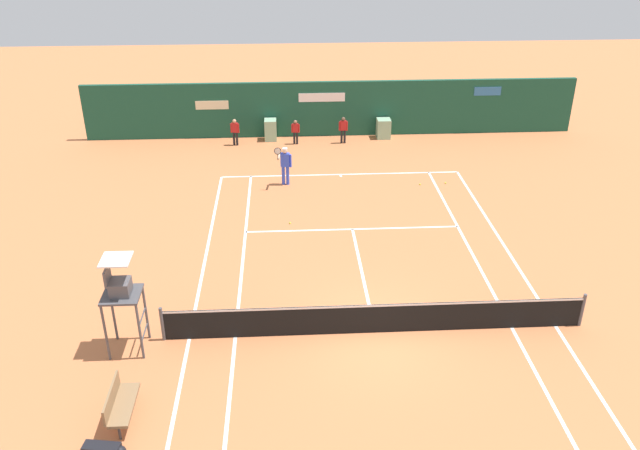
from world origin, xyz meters
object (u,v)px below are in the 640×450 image
at_px(player_on_baseline, 285,163).
at_px(player_bench, 119,402).
at_px(ball_kid_right_post, 343,128).
at_px(umpire_chair, 121,291).
at_px(tennis_ball_mid_court, 420,184).
at_px(ball_kid_left_post, 235,130).
at_px(tennis_ball_near_service_line, 290,223).
at_px(tennis_ball_by_sideline, 445,183).
at_px(ball_kid_centre_post, 296,130).

bearing_deg(player_on_baseline, player_bench, 80.09).
bearing_deg(player_on_baseline, ball_kid_right_post, -113.79).
height_order(umpire_chair, player_bench, umpire_chair).
relative_size(umpire_chair, player_on_baseline, 1.52).
relative_size(player_on_baseline, tennis_ball_mid_court, 27.74).
distance_m(ball_kid_left_post, tennis_ball_near_service_line, 9.18).
bearing_deg(umpire_chair, player_bench, 7.58).
xyz_separation_m(ball_kid_right_post, tennis_ball_near_service_line, (-2.81, -8.78, -0.74)).
height_order(umpire_chair, tennis_ball_mid_court, umpire_chair).
relative_size(umpire_chair, tennis_ball_by_sideline, 42.18).
relative_size(player_on_baseline, ball_kid_centre_post, 1.52).
distance_m(ball_kid_right_post, tennis_ball_by_sideline, 6.71).
distance_m(ball_kid_centre_post, tennis_ball_mid_court, 7.57).
height_order(tennis_ball_by_sideline, tennis_ball_mid_court, same).
distance_m(player_on_baseline, tennis_ball_near_service_line, 3.87).
xyz_separation_m(player_bench, tennis_ball_mid_court, (9.86, 13.41, -0.48)).
bearing_deg(tennis_ball_near_service_line, umpire_chair, -121.89).
height_order(umpire_chair, tennis_ball_by_sideline, umpire_chair).
height_order(ball_kid_left_post, ball_kid_right_post, ball_kid_right_post).
relative_size(ball_kid_left_post, tennis_ball_by_sideline, 19.76).
height_order(ball_kid_centre_post, tennis_ball_near_service_line, ball_kid_centre_post).
bearing_deg(player_bench, ball_kid_centre_post, 166.21).
bearing_deg(tennis_ball_mid_court, player_bench, -126.33).
height_order(player_on_baseline, ball_kid_centre_post, player_on_baseline).
bearing_deg(umpire_chair, tennis_ball_mid_court, 136.26).
xyz_separation_m(player_on_baseline, ball_kid_centre_post, (0.56, 5.04, -0.29)).
bearing_deg(tennis_ball_mid_court, tennis_ball_by_sideline, 3.63).
relative_size(ball_kid_left_post, ball_kid_right_post, 0.99).
bearing_deg(tennis_ball_by_sideline, umpire_chair, -136.55).
xyz_separation_m(ball_kid_centre_post, ball_kid_right_post, (2.38, 0.00, 0.06)).
height_order(player_bench, tennis_ball_mid_court, player_bench).
xyz_separation_m(player_bench, ball_kid_centre_post, (4.62, 18.83, 0.20)).
relative_size(tennis_ball_near_service_line, tennis_ball_by_sideline, 1.00).
bearing_deg(player_on_baseline, ball_kid_centre_post, -89.86).
bearing_deg(tennis_ball_by_sideline, ball_kid_centre_post, 139.99).
relative_size(player_bench, ball_kid_right_post, 1.10).
xyz_separation_m(player_bench, ball_kid_left_post, (1.63, 18.83, 0.26)).
distance_m(ball_kid_centre_post, tennis_ball_near_service_line, 8.82).
bearing_deg(player_bench, ball_kid_left_post, 175.07).
relative_size(umpire_chair, player_bench, 1.93).
bearing_deg(ball_kid_right_post, tennis_ball_near_service_line, 70.48).
bearing_deg(tennis_ball_by_sideline, ball_kid_right_post, 126.73).
height_order(ball_kid_left_post, tennis_ball_by_sideline, ball_kid_left_post).
distance_m(player_on_baseline, ball_kid_centre_post, 5.08).
bearing_deg(ball_kid_right_post, player_on_baseline, 57.94).
xyz_separation_m(player_on_baseline, ball_kid_left_post, (-2.43, 5.04, -0.23)).
bearing_deg(tennis_ball_mid_court, ball_kid_left_post, 146.65).
relative_size(ball_kid_right_post, tennis_ball_mid_court, 19.88).
height_order(ball_kid_centre_post, tennis_ball_by_sideline, ball_kid_centre_post).
bearing_deg(ball_kid_right_post, ball_kid_left_post, -1.78).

